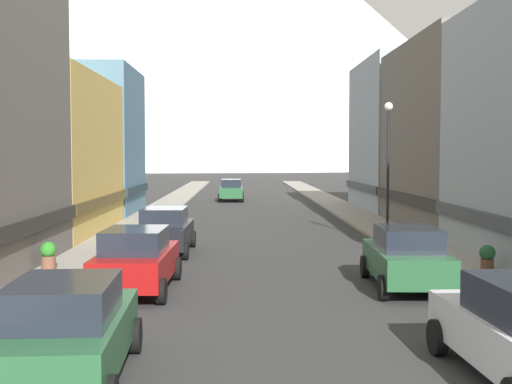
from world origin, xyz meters
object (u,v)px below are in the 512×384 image
at_px(potted_plant_0, 487,256).
at_px(car_right_1, 406,257).
at_px(streetlamp_right, 388,150).
at_px(car_left_0, 66,331).
at_px(car_left_1, 136,259).
at_px(car_driving_0, 231,190).
at_px(potted_plant_2, 48,255).
at_px(car_left_2, 165,230).

bearing_deg(potted_plant_0, car_right_1, -144.17).
bearing_deg(streetlamp_right, car_left_0, -118.28).
relative_size(car_right_1, streetlamp_right, 0.76).
relative_size(car_left_0, car_left_1, 1.01).
xyz_separation_m(car_driving_0, potted_plant_2, (-5.40, -33.37, -0.28)).
bearing_deg(car_right_1, car_left_2, 137.78).
distance_m(car_left_2, streetlamp_right, 9.95).
bearing_deg(streetlamp_right, car_right_1, -99.47).
bearing_deg(car_left_1, potted_plant_0, 13.21).
relative_size(car_left_0, streetlamp_right, 0.76).
relative_size(car_left_2, streetlamp_right, 0.76).
bearing_deg(car_left_2, car_driving_0, 85.65).
bearing_deg(car_driving_0, potted_plant_2, -99.19).
bearing_deg(potted_plant_0, car_left_0, -137.17).
xyz_separation_m(car_right_1, car_driving_0, (-5.40, 35.82, 0.00)).
relative_size(car_left_0, potted_plant_2, 4.95).
relative_size(car_left_2, potted_plant_2, 4.90).
distance_m(car_left_2, potted_plant_2, 5.49).
bearing_deg(car_left_0, car_left_1, 90.03).
bearing_deg(car_left_1, car_left_0, -89.97).
distance_m(car_left_1, car_right_1, 7.60).
xyz_separation_m(car_right_1, potted_plant_2, (-10.80, 2.45, -0.28)).
xyz_separation_m(potted_plant_0, potted_plant_2, (-14.00, 0.13, 0.05)).
distance_m(car_right_1, streetlamp_right, 9.93).
bearing_deg(car_left_1, car_driving_0, 86.50).
bearing_deg(car_left_2, potted_plant_2, -125.72).
bearing_deg(car_driving_0, car_left_2, -94.35).
height_order(car_left_0, car_driving_0, same).
distance_m(car_left_2, potted_plant_0, 11.74).
bearing_deg(potted_plant_0, potted_plant_2, 179.46).
bearing_deg(car_left_0, streetlamp_right, 61.72).
xyz_separation_m(car_left_0, car_driving_0, (2.20, 43.51, 0.00)).
bearing_deg(potted_plant_0, car_left_1, -166.79).
xyz_separation_m(car_left_2, streetlamp_right, (9.15, 2.41, 3.09)).
xyz_separation_m(car_left_2, potted_plant_2, (-3.20, -4.45, -0.28)).
xyz_separation_m(car_left_0, car_right_1, (7.59, 7.70, 0.00)).
xyz_separation_m(car_left_1, car_right_1, (7.60, 0.22, 0.00)).
height_order(car_left_0, streetlamp_right, streetlamp_right).
distance_m(car_left_0, potted_plant_0, 14.73).
bearing_deg(car_left_1, streetlamp_right, 46.16).
relative_size(car_left_0, car_right_1, 1.00).
bearing_deg(potted_plant_0, car_left_2, 157.01).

